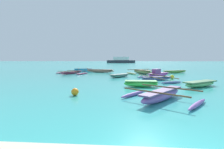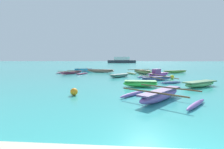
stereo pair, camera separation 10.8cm
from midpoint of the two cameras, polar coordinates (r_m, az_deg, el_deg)
moored_boat_0 at (r=23.03m, az=-12.79°, el=0.65°), size 4.20×3.62×0.39m
moored_boat_1 at (r=19.81m, az=15.07°, el=0.21°), size 2.86×2.66×0.85m
moored_boat_2 at (r=18.58m, az=2.60°, el=-0.30°), size 2.35×2.44×0.32m
moored_boat_3 at (r=16.35m, az=14.54°, el=-1.24°), size 3.44×4.95×0.39m
moored_boat_4 at (r=24.84m, az=-3.65°, el=1.25°), size 4.06×1.25×0.44m
moored_boat_5 at (r=8.66m, az=15.97°, el=-6.50°), size 4.04×3.83×0.55m
moored_boat_6 at (r=25.09m, az=19.96°, el=0.91°), size 3.55×1.82×0.38m
moored_boat_7 at (r=13.77m, az=26.98°, el=-2.68°), size 3.00×2.44×0.40m
moored_boat_8 at (r=23.03m, az=10.01°, el=0.90°), size 4.25×3.76×0.55m
moored_boat_9 at (r=27.08m, az=-9.18°, el=1.51°), size 2.90×3.84×0.50m
moored_boat_10 at (r=12.44m, az=9.47°, el=-2.88°), size 2.40×0.82×0.43m
mooring_buoy_0 at (r=9.66m, az=-11.99°, el=-5.54°), size 0.40×0.40×0.40m
mooring_buoy_1 at (r=17.82m, az=19.18°, el=-0.78°), size 0.40×0.40×0.40m
distant_ferry at (r=74.92m, az=3.25°, el=4.60°), size 11.95×2.63×2.63m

